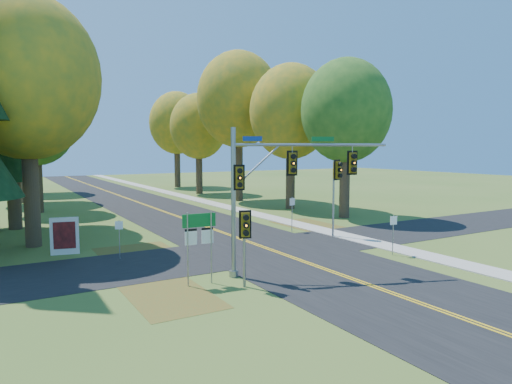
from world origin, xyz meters
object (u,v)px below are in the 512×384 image
traffic_mast (274,181)px  east_signal_pole (336,179)px  route_sign_cluster (199,233)px  info_kiosk (65,236)px

traffic_mast → east_signal_pole: (8.04, 5.29, -0.45)m
route_sign_cluster → info_kiosk: route_sign_cluster is taller
route_sign_cluster → traffic_mast: bearing=-1.1°
east_signal_pole → traffic_mast: bearing=-156.7°
traffic_mast → east_signal_pole: traffic_mast is taller
east_signal_pole → route_sign_cluster: size_ratio=1.62×
route_sign_cluster → info_kiosk: (-4.00, 8.58, -1.15)m
traffic_mast → info_kiosk: 12.00m
info_kiosk → east_signal_pole: bearing=-0.4°
info_kiosk → route_sign_cluster: bearing=-52.2°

